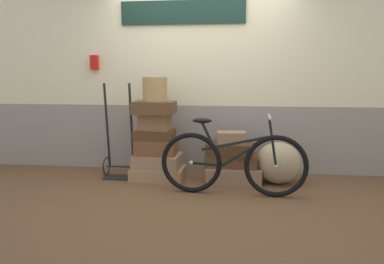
{
  "coord_description": "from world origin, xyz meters",
  "views": [
    {
      "loc": [
        0.46,
        -4.18,
        1.35
      ],
      "look_at": [
        -0.07,
        0.18,
        0.65
      ],
      "focal_mm": 33.15,
      "sensor_mm": 36.0,
      "label": 1
    }
  ],
  "objects": [
    {
      "name": "bicycle",
      "position": [
        0.45,
        -0.24,
        0.37
      ],
      "size": [
        1.67,
        0.46,
        0.92
      ],
      "color": "black",
      "rests_on": "ground"
    },
    {
      "name": "suitcase_7",
      "position": [
        0.43,
        0.3,
        0.28
      ],
      "size": [
        0.67,
        0.43,
        0.15
      ],
      "primitive_type": "cube",
      "rotation": [
        0.0,
        0.0,
        -0.03
      ],
      "color": "brown",
      "rests_on": "suitcase_6"
    },
    {
      "name": "suitcase_9",
      "position": [
        0.43,
        0.29,
        0.58
      ],
      "size": [
        0.39,
        0.29,
        0.14
      ],
      "primitive_type": "cube",
      "rotation": [
        0.0,
        0.0,
        0.11
      ],
      "color": "#937051",
      "rests_on": "suitcase_8"
    },
    {
      "name": "suitcase_1",
      "position": [
        -0.53,
        0.27,
        0.25
      ],
      "size": [
        0.63,
        0.49,
        0.17
      ],
      "primitive_type": "cube",
      "rotation": [
        0.0,
        0.0,
        -0.07
      ],
      "color": "#937051",
      "rests_on": "suitcase_0"
    },
    {
      "name": "suitcase_5",
      "position": [
        -0.56,
        0.26,
        0.95
      ],
      "size": [
        0.53,
        0.38,
        0.16
      ],
      "primitive_type": "cube",
      "rotation": [
        0.0,
        0.0,
        -0.01
      ],
      "color": "brown",
      "rests_on": "suitcase_4"
    },
    {
      "name": "burlap_sack",
      "position": [
        1.02,
        0.27,
        0.26
      ],
      "size": [
        0.56,
        0.47,
        0.53
      ],
      "primitive_type": "ellipsoid",
      "color": "tan",
      "rests_on": "ground"
    },
    {
      "name": "suitcase_0",
      "position": [
        -0.53,
        0.25,
        0.08
      ],
      "size": [
        0.69,
        0.46,
        0.16
      ],
      "primitive_type": "cube",
      "rotation": [
        0.0,
        0.0,
        -0.03
      ],
      "color": "#9E754C",
      "rests_on": "ground"
    },
    {
      "name": "ground",
      "position": [
        0.0,
        0.0,
        -0.03
      ],
      "size": [
        9.31,
        5.2,
        0.06
      ],
      "primitive_type": "cube",
      "color": "brown"
    },
    {
      "name": "suitcase_4",
      "position": [
        -0.57,
        0.3,
        0.76
      ],
      "size": [
        0.41,
        0.29,
        0.22
      ],
      "primitive_type": "cube",
      "rotation": [
        0.0,
        0.0,
        -0.06
      ],
      "color": "olive",
      "rests_on": "suitcase_3"
    },
    {
      "name": "suitcase_3",
      "position": [
        -0.57,
        0.29,
        0.59
      ],
      "size": [
        0.51,
        0.4,
        0.12
      ],
      "primitive_type": "cube",
      "rotation": [
        0.0,
        0.0,
        0.02
      ],
      "color": "#4C2D19",
      "rests_on": "suitcase_2"
    },
    {
      "name": "suitcase_8",
      "position": [
        0.41,
        0.28,
        0.43
      ],
      "size": [
        0.61,
        0.42,
        0.15
      ],
      "primitive_type": "cube",
      "rotation": [
        0.0,
        0.0,
        -0.08
      ],
      "color": "#4C2D19",
      "rests_on": "suitcase_7"
    },
    {
      "name": "station_building",
      "position": [
        0.01,
        0.85,
        1.45
      ],
      "size": [
        7.31,
        0.74,
        2.9
      ],
      "color": "gray",
      "rests_on": "ground"
    },
    {
      "name": "suitcase_6",
      "position": [
        0.45,
        0.26,
        0.1
      ],
      "size": [
        0.72,
        0.48,
        0.2
      ],
      "primitive_type": "cube",
      "rotation": [
        0.0,
        0.0,
        0.07
      ],
      "color": "#937051",
      "rests_on": "ground"
    },
    {
      "name": "suitcase_2",
      "position": [
        -0.55,
        0.26,
        0.43
      ],
      "size": [
        0.52,
        0.37,
        0.2
      ],
      "primitive_type": "cube",
      "rotation": [
        0.0,
        0.0,
        -0.01
      ],
      "color": "brown",
      "rests_on": "suitcase_1"
    },
    {
      "name": "wicker_basket",
      "position": [
        -0.56,
        0.28,
        1.18
      ],
      "size": [
        0.31,
        0.31,
        0.31
      ],
      "primitive_type": "cylinder",
      "color": "#A8844C",
      "rests_on": "suitcase_5"
    },
    {
      "name": "luggage_trolley",
      "position": [
        -1.07,
        0.33,
        0.3
      ],
      "size": [
        0.42,
        0.35,
        1.26
      ],
      "color": "black",
      "rests_on": "ground"
    }
  ]
}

